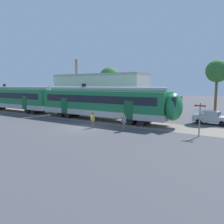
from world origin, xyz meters
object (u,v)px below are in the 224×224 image
pedestrian_grey (124,121)px  crossing_signal (200,114)px  pedestrian_yellow (93,119)px  parked_car_silver (211,118)px  commuter_train (54,100)px

pedestrian_grey → crossing_signal: (6.77, 1.56, 1.02)m
pedestrian_grey → crossing_signal: bearing=13.0°
pedestrian_yellow → pedestrian_grey: size_ratio=1.00×
parked_car_silver → crossing_signal: crossing_signal is taller
parked_car_silver → crossing_signal: size_ratio=1.36×
pedestrian_yellow → pedestrian_grey: bearing=6.9°
pedestrian_yellow → parked_car_silver: bearing=42.2°
pedestrian_yellow → parked_car_silver: size_ratio=0.41×
pedestrian_grey → parked_car_silver: 11.08m
parked_car_silver → pedestrian_yellow: bearing=-137.8°
commuter_train → crossing_signal: commuter_train is taller
commuter_train → parked_car_silver: bearing=12.2°
pedestrian_yellow → pedestrian_grey: same height
pedestrian_yellow → crossing_signal: crossing_signal is taller
commuter_train → parked_car_silver: size_ratio=9.32×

